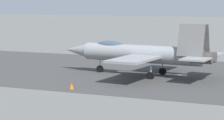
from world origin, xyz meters
The scene contains 4 objects.
ground_plane centered at (0.00, 0.00, 0.00)m, with size 400.00×400.00×0.00m, color slate.
runway_strip centered at (-0.02, 0.00, 0.01)m, with size 240.00×26.00×0.02m.
fighter_jet centered at (0.81, 1.95, 2.40)m, with size 17.86×14.08×5.60m.
marker_cone_mid centered at (4.02, 11.51, 0.28)m, with size 0.44×0.44×0.55m, color orange.
Camera 1 is at (-15.14, 47.49, 7.74)m, focal length 73.86 mm.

